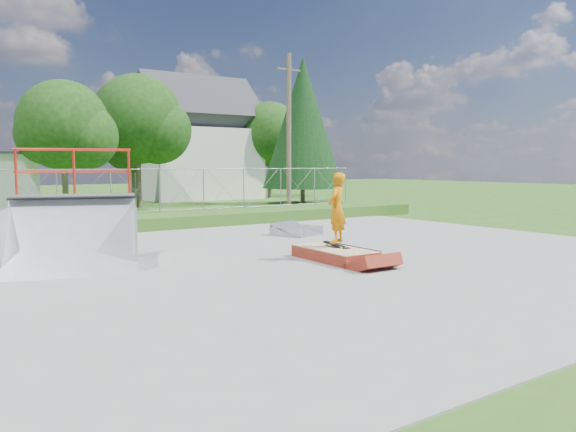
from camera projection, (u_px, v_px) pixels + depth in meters
The scene contains 16 objects.
ground at pixel (313, 260), 14.60m from camera, with size 120.00×120.00×0.00m, color #2B5C1A.
concrete_pad at pixel (313, 259), 14.60m from camera, with size 20.00×16.00×0.04m, color gray.
grass_berm at pixel (170, 220), 22.38m from camera, with size 24.00×3.00×0.50m, color #2B5C1A.
grind_box at pixel (334, 255), 14.34m from camera, with size 1.17×2.35×0.35m.
quarter_pipe at pixel (72, 209), 12.98m from camera, with size 2.86×2.42×2.86m, color #ACAEB4, non-canonical shape.
flat_bank_ramp at pixel (297, 230), 19.48m from camera, with size 1.34×1.43×0.41m, color #ACAEB4, non-canonical shape.
skateboard at pixel (336, 246), 14.43m from camera, with size 0.22×0.80×0.02m, color black.
skater at pixel (337, 211), 14.34m from camera, with size 0.66×0.43×1.80m, color orange.
chain_link_fence at pixel (160, 190), 23.10m from camera, with size 20.00×0.06×1.80m, color gray, non-canonical shape.
gable_house at pixel (197, 146), 40.67m from camera, with size 8.40×6.08×8.94m.
utility_pole at pixel (289, 134), 28.31m from camera, with size 0.24×0.24×8.00m, color brown.
tree_left_near at pixel (69, 129), 27.87m from camera, with size 4.76×4.48×6.65m.
tree_center at pixel (143, 123), 32.00m from camera, with size 5.44×5.12×7.60m.
tree_right_far at pixel (274, 137), 41.78m from camera, with size 5.10×4.80×7.12m.
tree_back_mid at pixel (137, 148), 40.08m from camera, with size 4.08×3.84×5.70m.
conifer_tree at pixel (303, 123), 34.86m from camera, with size 5.04×5.04×9.10m.
Camera 1 is at (-8.69, -11.54, 2.47)m, focal length 35.00 mm.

